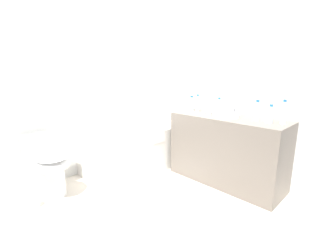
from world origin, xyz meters
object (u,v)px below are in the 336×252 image
(sink_faucet, at_px, (234,112))
(water_bottle_2, at_px, (270,115))
(water_bottle_1, at_px, (219,106))
(bathtub, at_px, (137,146))
(toilet, at_px, (50,165))
(water_bottle_4, at_px, (284,113))
(water_bottle_0, at_px, (257,111))
(drinking_glass_2, at_px, (208,109))
(drinking_glass_1, at_px, (209,110))
(water_bottle_3, at_px, (197,104))
(bath_mat, at_px, (159,185))
(drinking_glass_0, at_px, (266,117))
(sink_basin, at_px, (226,115))
(water_bottle_5, at_px, (192,104))
(toilet_paper_roll, at_px, (34,202))

(sink_faucet, bearing_deg, water_bottle_2, -107.69)
(water_bottle_1, xyz_separation_m, water_bottle_2, (-0.10, -0.68, -0.01))
(bathtub, distance_m, toilet, 1.16)
(toilet, relative_size, water_bottle_4, 2.78)
(water_bottle_0, height_order, water_bottle_1, water_bottle_0)
(sink_faucet, height_order, drinking_glass_2, drinking_glass_2)
(water_bottle_0, distance_m, water_bottle_4, 0.27)
(bathtub, relative_size, toilet, 2.08)
(water_bottle_0, bearing_deg, bathtub, 109.36)
(bathtub, height_order, drinking_glass_1, bathtub)
(water_bottle_0, bearing_deg, water_bottle_3, 88.50)
(water_bottle_0, bearing_deg, bath_mat, 129.07)
(bathtub, distance_m, drinking_glass_0, 1.76)
(toilet, height_order, water_bottle_2, water_bottle_2)
(bathtub, xyz_separation_m, water_bottle_1, (0.58, -0.97, 0.62))
(bathtub, xyz_separation_m, toilet, (-1.16, 0.06, 0.05))
(toilet, distance_m, sink_basin, 2.08)
(water_bottle_0, xyz_separation_m, water_bottle_5, (0.02, 0.93, -0.01))
(water_bottle_1, xyz_separation_m, drinking_glass_2, (-0.00, 0.16, -0.05))
(drinking_glass_1, bearing_deg, sink_faucet, -63.10)
(sink_faucet, bearing_deg, drinking_glass_0, -99.44)
(drinking_glass_0, distance_m, drinking_glass_1, 0.70)
(drinking_glass_0, bearing_deg, sink_basin, 105.45)
(water_bottle_1, height_order, water_bottle_3, water_bottle_3)
(water_bottle_5, height_order, bath_mat, water_bottle_5)
(toilet, bearing_deg, drinking_glass_0, 45.45)
(water_bottle_4, xyz_separation_m, toilet_paper_roll, (-1.92, 1.70, -0.90))
(sink_faucet, distance_m, drinking_glass_2, 0.35)
(water_bottle_0, xyz_separation_m, water_bottle_3, (0.02, 0.83, 0.00))
(sink_basin, height_order, drinking_glass_2, drinking_glass_2)
(toilet, relative_size, toilet_paper_roll, 5.52)
(bathtub, distance_m, water_bottle_2, 1.82)
(water_bottle_3, distance_m, drinking_glass_0, 0.92)
(water_bottle_0, relative_size, water_bottle_3, 0.99)
(bathtub, xyz_separation_m, drinking_glass_2, (0.58, -0.81, 0.57))
(water_bottle_1, bearing_deg, sink_faucet, -71.14)
(water_bottle_4, height_order, toilet_paper_roll, water_bottle_4)
(water_bottle_2, bearing_deg, water_bottle_0, 76.37)
(sink_basin, height_order, water_bottle_5, water_bottle_5)
(drinking_glass_2, xyz_separation_m, bath_mat, (-0.74, 0.17, -0.88))
(bathtub, xyz_separation_m, bath_mat, (-0.17, -0.64, -0.31))
(drinking_glass_0, bearing_deg, bath_mat, 128.30)
(water_bottle_1, bearing_deg, water_bottle_2, -98.09)
(bathtub, relative_size, sink_basin, 4.63)
(water_bottle_3, height_order, toilet_paper_roll, water_bottle_3)
(sink_basin, bearing_deg, water_bottle_2, -86.77)
(sink_basin, bearing_deg, toilet, 143.03)
(drinking_glass_0, xyz_separation_m, drinking_glass_1, (-0.07, 0.70, 0.00))
(water_bottle_2, distance_m, water_bottle_3, 0.99)
(toilet, bearing_deg, water_bottle_3, 65.95)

